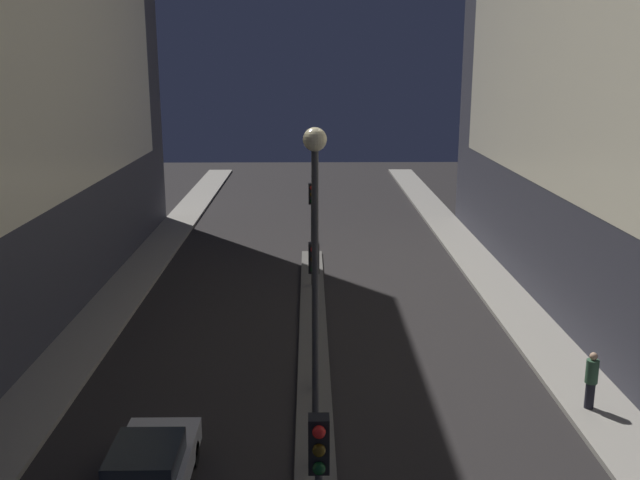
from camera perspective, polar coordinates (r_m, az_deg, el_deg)
median_strip at (r=23.46m, az=-0.49°, el=-10.62°), size 1.04×30.04×0.14m
traffic_light_mid at (r=21.04m, az=-0.49°, el=-3.50°), size 0.32×0.42×4.60m
traffic_light_far at (r=31.08m, az=-0.63°, el=2.30°), size 0.32×0.42×4.60m
street_lamp at (r=16.30m, az=-0.40°, el=-0.11°), size 0.54×0.54×8.34m
car_left_lane at (r=17.72m, az=-13.55°, el=-17.42°), size 1.81×4.17×1.44m
pedestrian_on_right_sidewalk at (r=22.15m, az=20.88°, el=-10.34°), size 0.36×0.36×1.71m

